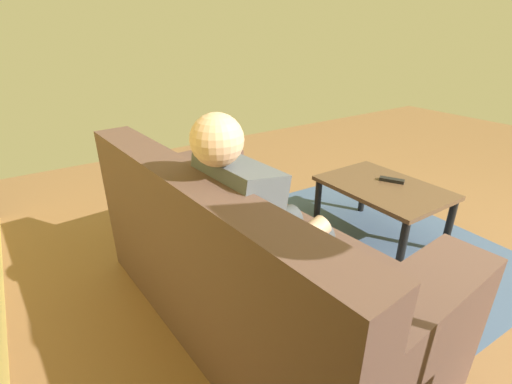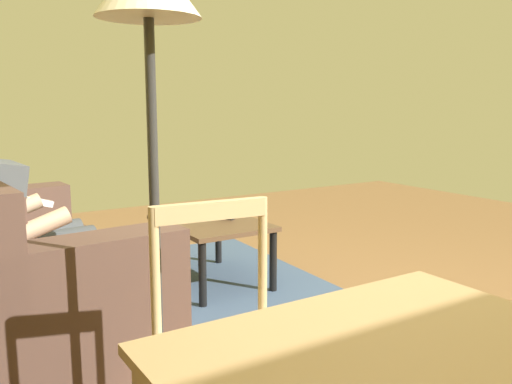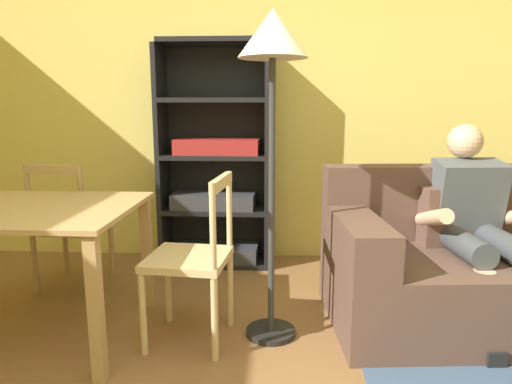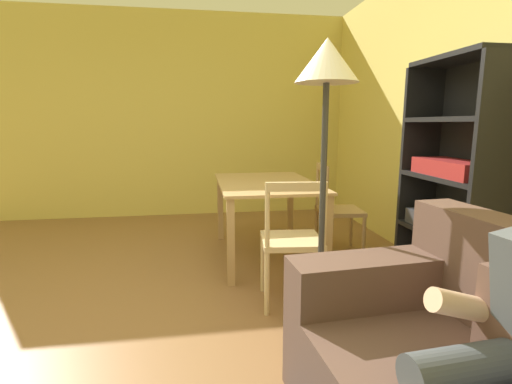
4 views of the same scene
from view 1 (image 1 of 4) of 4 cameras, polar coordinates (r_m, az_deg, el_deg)
couch at (r=1.92m, az=-1.46°, el=-11.41°), size 1.97×1.05×0.91m
person_lounging at (r=1.70m, az=0.11°, el=-5.75°), size 0.62×0.86×1.17m
coffee_table at (r=2.75m, az=19.22°, el=-0.21°), size 0.84×0.60×0.44m
tv_remote at (r=2.81m, az=20.46°, el=1.76°), size 0.17×0.13×0.02m
area_rug at (r=2.92m, az=18.21°, el=-6.89°), size 2.05×1.47×0.01m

